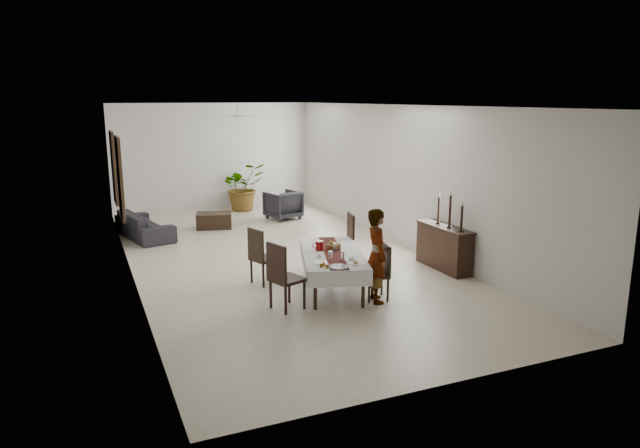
{
  "coord_description": "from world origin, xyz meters",
  "views": [
    {
      "loc": [
        -3.79,
        -11.15,
        3.36
      ],
      "look_at": [
        0.27,
        -1.61,
        1.05
      ],
      "focal_mm": 32.0,
      "sensor_mm": 36.0,
      "label": 1
    }
  ],
  "objects_px": {
    "red_pitcher": "(319,246)",
    "sofa": "(145,225)",
    "sideboard_body": "(444,248)",
    "woman": "(377,256)",
    "dining_table_top": "(333,254)"
  },
  "relations": [
    {
      "from": "red_pitcher",
      "to": "sideboard_body",
      "type": "relative_size",
      "value": 0.13
    },
    {
      "from": "woman",
      "to": "sofa",
      "type": "xyz_separation_m",
      "value": [
        -3.07,
        6.17,
        -0.48
      ]
    },
    {
      "from": "dining_table_top",
      "to": "sideboard_body",
      "type": "distance_m",
      "value": 2.56
    },
    {
      "from": "woman",
      "to": "sofa",
      "type": "height_order",
      "value": "woman"
    },
    {
      "from": "dining_table_top",
      "to": "woman",
      "type": "relative_size",
      "value": 1.34
    },
    {
      "from": "sofa",
      "to": "woman",
      "type": "bearing_deg",
      "value": -166.32
    },
    {
      "from": "sideboard_body",
      "to": "sofa",
      "type": "bearing_deg",
      "value": 135.8
    },
    {
      "from": "woman",
      "to": "sideboard_body",
      "type": "bearing_deg",
      "value": -49.8
    },
    {
      "from": "woman",
      "to": "sideboard_body",
      "type": "distance_m",
      "value": 2.44
    },
    {
      "from": "dining_table_top",
      "to": "sideboard_body",
      "type": "relative_size",
      "value": 1.51
    },
    {
      "from": "dining_table_top",
      "to": "sofa",
      "type": "bearing_deg",
      "value": 134.67
    },
    {
      "from": "woman",
      "to": "sideboard_body",
      "type": "relative_size",
      "value": 1.13
    },
    {
      "from": "red_pitcher",
      "to": "sofa",
      "type": "distance_m",
      "value": 5.69
    },
    {
      "from": "woman",
      "to": "sideboard_body",
      "type": "xyz_separation_m",
      "value": [
        2.13,
        1.12,
        -0.37
      ]
    },
    {
      "from": "sofa",
      "to": "sideboard_body",
      "type": "bearing_deg",
      "value": -146.92
    }
  ]
}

